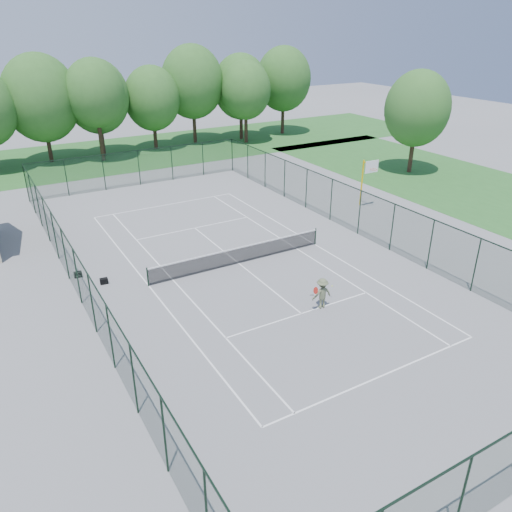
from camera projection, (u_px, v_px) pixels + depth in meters
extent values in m
plane|color=gray|center=(239.00, 263.00, 29.20)|extent=(140.00, 140.00, 0.00)
cube|color=#2E6B2B|center=(104.00, 155.00, 52.68)|extent=(80.00, 16.00, 0.01)
cube|color=#2E6B2B|center=(461.00, 185.00, 43.21)|extent=(14.00, 40.00, 0.01)
cube|color=white|center=(166.00, 205.00, 38.50)|extent=(10.97, 0.08, 0.01)
cube|color=white|center=(380.00, 377.00, 19.90)|extent=(10.97, 0.08, 0.01)
cube|color=white|center=(195.00, 228.00, 34.21)|extent=(8.23, 0.08, 0.01)
cube|color=white|center=(301.00, 314.00, 24.19)|extent=(8.23, 0.08, 0.01)
cube|color=white|center=(315.00, 244.00, 31.69)|extent=(0.08, 23.77, 0.01)
cube|color=white|center=(149.00, 286.00, 26.71)|extent=(0.08, 23.77, 0.01)
cube|color=white|center=(297.00, 249.00, 31.07)|extent=(0.08, 23.77, 0.01)
cube|color=white|center=(173.00, 280.00, 27.33)|extent=(0.08, 23.77, 0.01)
cube|color=white|center=(239.00, 263.00, 29.20)|extent=(0.08, 12.80, 0.01)
cylinder|color=black|center=(148.00, 277.00, 26.47)|extent=(0.08, 0.08, 1.10)
cylinder|color=black|center=(315.00, 236.00, 31.46)|extent=(0.08, 0.08, 1.10)
cube|color=black|center=(239.00, 256.00, 28.99)|extent=(11.00, 0.02, 0.96)
cube|color=white|center=(239.00, 248.00, 28.78)|extent=(11.00, 0.05, 0.07)
cube|color=#183621|center=(139.00, 168.00, 42.65)|extent=(18.00, 0.02, 3.00)
cube|color=#183621|center=(359.00, 213.00, 32.64)|extent=(0.02, 36.00, 3.00)
cube|color=#183621|center=(77.00, 276.00, 24.48)|extent=(0.02, 36.00, 3.00)
cube|color=black|center=(137.00, 150.00, 42.01)|extent=(18.00, 0.05, 0.05)
cube|color=black|center=(362.00, 191.00, 32.00)|extent=(0.05, 36.00, 0.05)
cube|color=black|center=(72.00, 249.00, 23.84)|extent=(0.05, 36.00, 0.05)
cylinder|color=#3D271C|center=(102.00, 135.00, 51.78)|extent=(0.40, 0.40, 4.20)
ellipsoid|color=#39702C|center=(97.00, 96.00, 50.12)|extent=(6.40, 6.40, 7.40)
cylinder|color=#3D271C|center=(241.00, 121.00, 59.26)|extent=(0.40, 0.40, 4.20)
ellipsoid|color=#39702C|center=(241.00, 87.00, 57.60)|extent=(6.40, 6.40, 7.40)
cylinder|color=#E4B90A|center=(362.00, 183.00, 37.85)|extent=(0.12, 0.12, 3.50)
cube|color=#E4B90A|center=(368.00, 163.00, 36.82)|extent=(0.08, 0.90, 0.08)
cube|color=white|center=(372.00, 167.00, 36.53)|extent=(1.20, 0.05, 0.90)
torus|color=#DF5019|center=(374.00, 169.00, 36.41)|extent=(0.48, 0.48, 0.02)
cylinder|color=#3D271C|center=(412.00, 150.00, 46.11)|extent=(0.39, 0.39, 4.05)
ellipsoid|color=#39702C|center=(417.00, 109.00, 44.50)|extent=(5.79, 5.79, 6.75)
cube|color=black|center=(78.00, 275.00, 27.57)|extent=(0.41, 0.25, 0.33)
cube|color=black|center=(104.00, 281.00, 26.88)|extent=(0.43, 0.28, 0.32)
imported|color=#5D6645|center=(322.00, 293.00, 24.39)|extent=(1.07, 0.66, 1.59)
sphere|color=#D8F93E|center=(332.00, 286.00, 25.14)|extent=(0.07, 0.07, 0.07)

